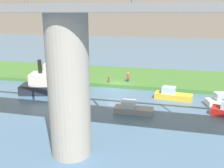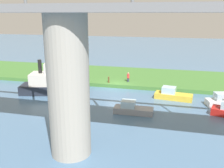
{
  "view_description": "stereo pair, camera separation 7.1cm",
  "coord_description": "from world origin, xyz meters",
  "px_view_note": "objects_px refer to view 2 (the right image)",
  "views": [
    {
      "loc": [
        -7.6,
        32.72,
        9.97
      ],
      "look_at": [
        -0.78,
        5.0,
        2.0
      ],
      "focal_mm": 40.54,
      "sensor_mm": 36.0,
      "label": 1
    },
    {
      "loc": [
        -7.67,
        32.71,
        9.97
      ],
      "look_at": [
        -0.78,
        5.0,
        2.0
      ],
      "focal_mm": 40.54,
      "sensor_mm": 36.0,
      "label": 2
    }
  ],
  "objects_px": {
    "bridge_pylon": "(69,88)",
    "motorboat_white": "(132,109)",
    "pontoon_yellow": "(172,95)",
    "person_on_bank": "(128,77)",
    "houseboat_blue": "(57,81)",
    "mooring_post": "(109,80)"
  },
  "relations": [
    {
      "from": "person_on_bank",
      "to": "bridge_pylon",
      "type": "bearing_deg",
      "value": 87.81
    },
    {
      "from": "houseboat_blue",
      "to": "bridge_pylon",
      "type": "bearing_deg",
      "value": 119.67
    },
    {
      "from": "houseboat_blue",
      "to": "pontoon_yellow",
      "type": "height_order",
      "value": "houseboat_blue"
    },
    {
      "from": "person_on_bank",
      "to": "pontoon_yellow",
      "type": "height_order",
      "value": "person_on_bank"
    },
    {
      "from": "person_on_bank",
      "to": "mooring_post",
      "type": "xyz_separation_m",
      "value": [
        2.58,
        1.2,
        -0.27
      ]
    },
    {
      "from": "mooring_post",
      "to": "motorboat_white",
      "type": "bearing_deg",
      "value": 118.12
    },
    {
      "from": "person_on_bank",
      "to": "houseboat_blue",
      "type": "relative_size",
      "value": 0.15
    },
    {
      "from": "houseboat_blue",
      "to": "motorboat_white",
      "type": "xyz_separation_m",
      "value": [
        -10.63,
        4.52,
        -1.14
      ]
    },
    {
      "from": "bridge_pylon",
      "to": "motorboat_white",
      "type": "bearing_deg",
      "value": -109.45
    },
    {
      "from": "motorboat_white",
      "to": "houseboat_blue",
      "type": "bearing_deg",
      "value": -23.02
    },
    {
      "from": "bridge_pylon",
      "to": "mooring_post",
      "type": "bearing_deg",
      "value": -84.13
    },
    {
      "from": "bridge_pylon",
      "to": "person_on_bank",
      "type": "bearing_deg",
      "value": -92.19
    },
    {
      "from": "mooring_post",
      "to": "pontoon_yellow",
      "type": "height_order",
      "value": "pontoon_yellow"
    },
    {
      "from": "bridge_pylon",
      "to": "person_on_bank",
      "type": "distance_m",
      "value": 19.54
    },
    {
      "from": "pontoon_yellow",
      "to": "motorboat_white",
      "type": "height_order",
      "value": "pontoon_yellow"
    },
    {
      "from": "bridge_pylon",
      "to": "motorboat_white",
      "type": "xyz_separation_m",
      "value": [
        -3.08,
        -8.73,
        -4.54
      ]
    },
    {
      "from": "mooring_post",
      "to": "houseboat_blue",
      "type": "xyz_separation_m",
      "value": [
        5.7,
        4.7,
        0.68
      ]
    },
    {
      "from": "pontoon_yellow",
      "to": "bridge_pylon",
      "type": "bearing_deg",
      "value": 63.93
    },
    {
      "from": "person_on_bank",
      "to": "pontoon_yellow",
      "type": "distance_m",
      "value": 7.93
    },
    {
      "from": "person_on_bank",
      "to": "houseboat_blue",
      "type": "distance_m",
      "value": 10.18
    },
    {
      "from": "motorboat_white",
      "to": "person_on_bank",
      "type": "bearing_deg",
      "value": -77.28
    },
    {
      "from": "mooring_post",
      "to": "houseboat_blue",
      "type": "distance_m",
      "value": 7.42
    }
  ]
}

